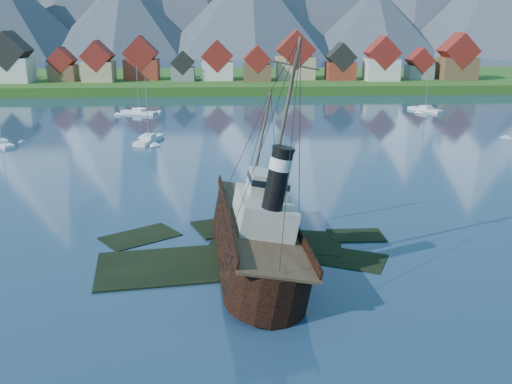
{
  "coord_description": "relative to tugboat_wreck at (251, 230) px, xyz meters",
  "views": [
    {
      "loc": [
        0.66,
        -53.74,
        22.87
      ],
      "look_at": [
        3.88,
        6.0,
        5.0
      ],
      "focal_mm": 40.0,
      "sensor_mm": 36.0,
      "label": 1
    }
  ],
  "objects": [
    {
      "name": "ground",
      "position": [
        -2.99,
        0.24,
        -2.93
      ],
      "size": [
        1400.0,
        1400.0,
        0.0
      ],
      "primitive_type": "plane",
      "color": "#1B324C",
      "rests_on": "ground"
    },
    {
      "name": "seawall",
      "position": [
        -2.99,
        132.24,
        -2.93
      ],
      "size": [
        600.0,
        2.5,
        2.0
      ],
      "primitive_type": "cube",
      "color": "#3F3D38",
      "rests_on": "ground"
    },
    {
      "name": "sailboat_c",
      "position": [
        -24.71,
        95.26,
        -2.64
      ],
      "size": [
        9.92,
        6.39,
        12.64
      ],
      "rotation": [
        0.0,
        0.0,
        1.13
      ],
      "color": "silver",
      "rests_on": "ground"
    },
    {
      "name": "sailboat_f",
      "position": [
        -17.64,
        58.72,
        -2.63
      ],
      "size": [
        5.1,
        10.31,
        13.19
      ],
      "rotation": [
        0.0,
        0.0,
        -0.27
      ],
      "color": "silver",
      "rests_on": "ground"
    },
    {
      "name": "shoal",
      "position": [
        -1.22,
        2.39,
        -3.28
      ],
      "size": [
        31.71,
        21.24,
        1.14
      ],
      "color": "black",
      "rests_on": "ground"
    },
    {
      "name": "sailboat_a",
      "position": [
        -45.54,
        56.88,
        -2.71
      ],
      "size": [
        6.82,
        7.46,
        9.89
      ],
      "rotation": [
        0.0,
        0.0,
        0.71
      ],
      "color": "silver",
      "rests_on": "ground"
    },
    {
      "name": "sailboat_e",
      "position": [
        51.19,
        96.36,
        -2.67
      ],
      "size": [
        7.37,
        9.97,
        11.73
      ],
      "rotation": [
        0.0,
        0.0,
        0.54
      ],
      "color": "silver",
      "rests_on": "ground"
    },
    {
      "name": "town",
      "position": [
        -36.12,
        152.42,
        6.06
      ],
      "size": [
        250.96,
        16.69,
        17.3
      ],
      "color": "maroon",
      "rests_on": "ground"
    },
    {
      "name": "tugboat_wreck",
      "position": [
        0.0,
        0.0,
        0.0
      ],
      "size": [
        6.82,
        29.38,
        23.28
      ],
      "rotation": [
        0.0,
        0.18,
        0.06
      ],
      "color": "black",
      "rests_on": "ground"
    },
    {
      "name": "shore_bank",
      "position": [
        -2.99,
        170.24,
        -2.93
      ],
      "size": [
        600.0,
        80.0,
        3.2
      ],
      "primitive_type": "cube",
      "color": "#1A4614",
      "rests_on": "ground"
    }
  ]
}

